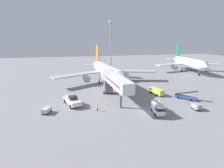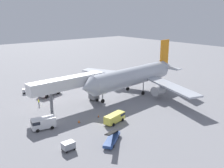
{
  "view_description": "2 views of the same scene",
  "coord_description": "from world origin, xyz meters",
  "px_view_note": "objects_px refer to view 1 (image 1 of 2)",
  "views": [
    {
      "loc": [
        -17.91,
        -34.19,
        16.73
      ],
      "look_at": [
        -4.42,
        19.59,
        2.29
      ],
      "focal_mm": 26.93,
      "sensor_mm": 36.0,
      "label": 1
    },
    {
      "loc": [
        46.57,
        -20.45,
        22.69
      ],
      "look_at": [
        -6.6,
        23.17,
        3.33
      ],
      "focal_mm": 40.71,
      "sensor_mm": 36.0,
      "label": 2
    }
  ],
  "objects_px": {
    "airplane_at_gate": "(107,71)",
    "service_van_mid_center": "(158,108)",
    "belt_loader_truck": "(186,97)",
    "ground_crew_worker_foreground": "(97,107)",
    "baggage_cart_near_right": "(197,107)",
    "safety_cone_alpha": "(144,96)",
    "safety_cone_bravo": "(151,101)",
    "baggage_cart_mid_left": "(47,110)",
    "apron_light_mast": "(111,36)",
    "service_van_rear_right": "(156,91)",
    "pushback_tug": "(72,100)",
    "jet_bridge": "(114,80)",
    "airplane_background": "(188,63)"
  },
  "relations": [
    {
      "from": "belt_loader_truck",
      "to": "safety_cone_bravo",
      "type": "distance_m",
      "value": 11.06
    },
    {
      "from": "apron_light_mast",
      "to": "airplane_background",
      "type": "bearing_deg",
      "value": -37.28
    },
    {
      "from": "belt_loader_truck",
      "to": "apron_light_mast",
      "type": "bearing_deg",
      "value": 95.31
    },
    {
      "from": "service_van_mid_center",
      "to": "apron_light_mast",
      "type": "relative_size",
      "value": 0.17
    },
    {
      "from": "airplane_at_gate",
      "to": "ground_crew_worker_foreground",
      "type": "height_order",
      "value": "airplane_at_gate"
    },
    {
      "from": "safety_cone_bravo",
      "to": "airplane_background",
      "type": "bearing_deg",
      "value": 43.28
    },
    {
      "from": "airplane_at_gate",
      "to": "safety_cone_alpha",
      "type": "xyz_separation_m",
      "value": [
        7.74,
        -18.7,
        -4.87
      ]
    },
    {
      "from": "safety_cone_alpha",
      "to": "apron_light_mast",
      "type": "distance_m",
      "value": 64.9
    },
    {
      "from": "belt_loader_truck",
      "to": "apron_light_mast",
      "type": "distance_m",
      "value": 69.61
    },
    {
      "from": "service_van_rear_right",
      "to": "airplane_background",
      "type": "xyz_separation_m",
      "value": [
        36.64,
        32.9,
        3.85
      ]
    },
    {
      "from": "belt_loader_truck",
      "to": "ground_crew_worker_foreground",
      "type": "distance_m",
      "value": 26.66
    },
    {
      "from": "baggage_cart_mid_left",
      "to": "airplane_background",
      "type": "relative_size",
      "value": 0.08
    },
    {
      "from": "apron_light_mast",
      "to": "jet_bridge",
      "type": "bearing_deg",
      "value": -103.0
    },
    {
      "from": "airplane_at_gate",
      "to": "safety_cone_bravo",
      "type": "bearing_deg",
      "value": -72.43
    },
    {
      "from": "service_van_rear_right",
      "to": "ground_crew_worker_foreground",
      "type": "xyz_separation_m",
      "value": [
        -20.27,
        -8.23,
        -0.23
      ]
    },
    {
      "from": "ground_crew_worker_foreground",
      "to": "belt_loader_truck",
      "type": "bearing_deg",
      "value": 4.72
    },
    {
      "from": "pushback_tug",
      "to": "airplane_background",
      "type": "relative_size",
      "value": 0.21
    },
    {
      "from": "airplane_at_gate",
      "to": "safety_cone_alpha",
      "type": "bearing_deg",
      "value": -67.5
    },
    {
      "from": "apron_light_mast",
      "to": "belt_loader_truck",
      "type": "bearing_deg",
      "value": -84.69
    },
    {
      "from": "belt_loader_truck",
      "to": "ground_crew_worker_foreground",
      "type": "height_order",
      "value": "belt_loader_truck"
    },
    {
      "from": "belt_loader_truck",
      "to": "baggage_cart_mid_left",
      "type": "distance_m",
      "value": 38.45
    },
    {
      "from": "belt_loader_truck",
      "to": "service_van_rear_right",
      "type": "relative_size",
      "value": 1.09
    },
    {
      "from": "baggage_cart_near_right",
      "to": "ground_crew_worker_foreground",
      "type": "relative_size",
      "value": 1.25
    },
    {
      "from": "jet_bridge",
      "to": "service_van_mid_center",
      "type": "distance_m",
      "value": 14.51
    },
    {
      "from": "airplane_at_gate",
      "to": "baggage_cart_mid_left",
      "type": "relative_size",
      "value": 14.67
    },
    {
      "from": "service_van_mid_center",
      "to": "ground_crew_worker_foreground",
      "type": "xyz_separation_m",
      "value": [
        -13.54,
        5.11,
        -0.45
      ]
    },
    {
      "from": "service_van_rear_right",
      "to": "safety_cone_bravo",
      "type": "xyz_separation_m",
      "value": [
        -4.75,
        -6.07,
        -0.8
      ]
    },
    {
      "from": "baggage_cart_mid_left",
      "to": "safety_cone_bravo",
      "type": "bearing_deg",
      "value": 1.2
    },
    {
      "from": "service_van_rear_right",
      "to": "ground_crew_worker_foreground",
      "type": "distance_m",
      "value": 21.88
    },
    {
      "from": "service_van_mid_center",
      "to": "safety_cone_alpha",
      "type": "height_order",
      "value": "service_van_mid_center"
    },
    {
      "from": "baggage_cart_near_right",
      "to": "airplane_background",
      "type": "height_order",
      "value": "airplane_background"
    },
    {
      "from": "safety_cone_alpha",
      "to": "safety_cone_bravo",
      "type": "distance_m",
      "value": 4.97
    },
    {
      "from": "baggage_cart_mid_left",
      "to": "service_van_mid_center",
      "type": "bearing_deg",
      "value": -14.79
    },
    {
      "from": "service_van_rear_right",
      "to": "apron_light_mast",
      "type": "height_order",
      "value": "apron_light_mast"
    },
    {
      "from": "jet_bridge",
      "to": "ground_crew_worker_foreground",
      "type": "distance_m",
      "value": 10.02
    },
    {
      "from": "pushback_tug",
      "to": "safety_cone_alpha",
      "type": "distance_m",
      "value": 21.61
    },
    {
      "from": "jet_bridge",
      "to": "safety_cone_alpha",
      "type": "height_order",
      "value": "jet_bridge"
    },
    {
      "from": "service_van_mid_center",
      "to": "baggage_cart_near_right",
      "type": "height_order",
      "value": "service_van_mid_center"
    },
    {
      "from": "jet_bridge",
      "to": "safety_cone_alpha",
      "type": "distance_m",
      "value": 11.34
    },
    {
      "from": "airplane_at_gate",
      "to": "service_van_mid_center",
      "type": "xyz_separation_m",
      "value": [
        5.51,
        -30.94,
        -3.78
      ]
    },
    {
      "from": "baggage_cart_mid_left",
      "to": "airplane_background",
      "type": "distance_m",
      "value": 79.44
    },
    {
      "from": "airplane_at_gate",
      "to": "baggage_cart_mid_left",
      "type": "xyz_separation_m",
      "value": [
        -19.9,
        -24.23,
        -4.39
      ]
    },
    {
      "from": "jet_bridge",
      "to": "service_van_rear_right",
      "type": "distance_m",
      "value": 15.2
    },
    {
      "from": "pushback_tug",
      "to": "belt_loader_truck",
      "type": "height_order",
      "value": "belt_loader_truck"
    },
    {
      "from": "service_van_mid_center",
      "to": "apron_light_mast",
      "type": "height_order",
      "value": "apron_light_mast"
    },
    {
      "from": "service_van_mid_center",
      "to": "airplane_background",
      "type": "height_order",
      "value": "airplane_background"
    },
    {
      "from": "service_van_rear_right",
      "to": "safety_cone_alpha",
      "type": "bearing_deg",
      "value": -166.18
    },
    {
      "from": "safety_cone_bravo",
      "to": "baggage_cart_near_right",
      "type": "bearing_deg",
      "value": -41.3
    },
    {
      "from": "ground_crew_worker_foreground",
      "to": "safety_cone_bravo",
      "type": "height_order",
      "value": "ground_crew_worker_foreground"
    },
    {
      "from": "baggage_cart_near_right",
      "to": "airplane_background",
      "type": "bearing_deg",
      "value": 54.69
    }
  ]
}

